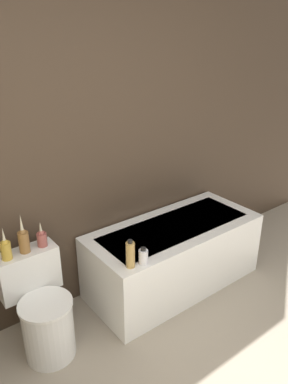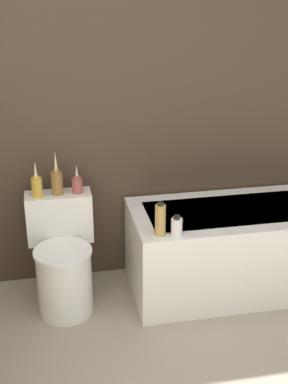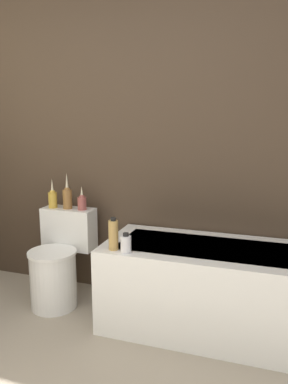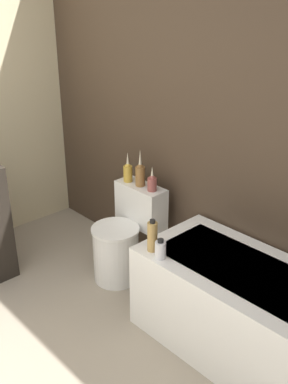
{
  "view_description": "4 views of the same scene",
  "coord_description": "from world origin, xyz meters",
  "px_view_note": "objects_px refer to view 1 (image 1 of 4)",
  "views": [
    {
      "loc": [
        -1.06,
        -0.3,
        2.08
      ],
      "look_at": [
        0.36,
        1.55,
        1.06
      ],
      "focal_mm": 35.0,
      "sensor_mm": 36.0,
      "label": 1
    },
    {
      "loc": [
        -0.45,
        -1.24,
        2.04
      ],
      "look_at": [
        0.1,
        1.6,
        0.8
      ],
      "focal_mm": 50.0,
      "sensor_mm": 36.0,
      "label": 2
    },
    {
      "loc": [
        1.08,
        -0.62,
        1.4
      ],
      "look_at": [
        0.34,
        1.59,
        0.93
      ],
      "focal_mm": 35.0,
      "sensor_mm": 36.0,
      "label": 3
    },
    {
      "loc": [
        1.86,
        -0.18,
        2.03
      ],
      "look_at": [
        0.12,
        1.45,
        0.95
      ],
      "focal_mm": 42.0,
      "sensor_mm": 36.0,
      "label": 4
    }
  ],
  "objects_px": {
    "shampoo_bottle_tall": "(130,254)",
    "vase_silver": "(24,240)",
    "vase_gold": "(6,249)",
    "shampoo_bottle_short": "(143,256)",
    "bathtub": "(174,255)",
    "toilet": "(42,310)",
    "vase_bronze": "(42,238)"
  },
  "relations": [
    {
      "from": "shampoo_bottle_tall",
      "to": "vase_silver",
      "type": "bearing_deg",
      "value": 143.35
    },
    {
      "from": "vase_gold",
      "to": "shampoo_bottle_short",
      "type": "bearing_deg",
      "value": -28.9
    },
    {
      "from": "shampoo_bottle_tall",
      "to": "vase_gold",
      "type": "bearing_deg",
      "value": 149.33
    },
    {
      "from": "bathtub",
      "to": "toilet",
      "type": "distance_m",
      "value": 1.19
    },
    {
      "from": "toilet",
      "to": "vase_gold",
      "type": "height_order",
      "value": "vase_gold"
    },
    {
      "from": "bathtub",
      "to": "vase_bronze",
      "type": "xyz_separation_m",
      "value": [
        -1.07,
        0.18,
        0.47
      ]
    },
    {
      "from": "shampoo_bottle_short",
      "to": "shampoo_bottle_tall",
      "type": "bearing_deg",
      "value": 166.12
    },
    {
      "from": "bathtub",
      "to": "vase_bronze",
      "type": "relative_size",
      "value": 8.1
    },
    {
      "from": "vase_gold",
      "to": "vase_silver",
      "type": "relative_size",
      "value": 0.82
    },
    {
      "from": "shampoo_bottle_short",
      "to": "bathtub",
      "type": "bearing_deg",
      "value": 26.67
    },
    {
      "from": "toilet",
      "to": "vase_bronze",
      "type": "height_order",
      "value": "vase_bronze"
    },
    {
      "from": "vase_silver",
      "to": "shampoo_bottle_short",
      "type": "relative_size",
      "value": 2.22
    },
    {
      "from": "vase_silver",
      "to": "shampoo_bottle_short",
      "type": "xyz_separation_m",
      "value": [
        0.66,
        -0.44,
        -0.16
      ]
    },
    {
      "from": "bathtub",
      "to": "toilet",
      "type": "xyz_separation_m",
      "value": [
        -1.19,
        0.01,
        0.03
      ]
    },
    {
      "from": "shampoo_bottle_tall",
      "to": "toilet",
      "type": "bearing_deg",
      "value": 156.06
    },
    {
      "from": "bathtub",
      "to": "vase_gold",
      "type": "bearing_deg",
      "value": 172.91
    },
    {
      "from": "vase_silver",
      "to": "shampoo_bottle_short",
      "type": "height_order",
      "value": "vase_silver"
    },
    {
      "from": "vase_bronze",
      "to": "shampoo_bottle_tall",
      "type": "height_order",
      "value": "vase_bronze"
    },
    {
      "from": "vase_silver",
      "to": "shampoo_bottle_short",
      "type": "distance_m",
      "value": 0.81
    },
    {
      "from": "shampoo_bottle_tall",
      "to": "shampoo_bottle_short",
      "type": "xyz_separation_m",
      "value": [
        0.09,
        -0.02,
        -0.04
      ]
    },
    {
      "from": "vase_gold",
      "to": "vase_bronze",
      "type": "relative_size",
      "value": 1.26
    },
    {
      "from": "vase_silver",
      "to": "shampoo_bottle_short",
      "type": "bearing_deg",
      "value": -33.98
    },
    {
      "from": "vase_gold",
      "to": "bathtub",
      "type": "bearing_deg",
      "value": -7.09
    },
    {
      "from": "toilet",
      "to": "shampoo_bottle_short",
      "type": "xyz_separation_m",
      "value": [
        0.66,
        -0.27,
        0.31
      ]
    },
    {
      "from": "shampoo_bottle_tall",
      "to": "shampoo_bottle_short",
      "type": "height_order",
      "value": "shampoo_bottle_tall"
    },
    {
      "from": "vase_silver",
      "to": "vase_bronze",
      "type": "distance_m",
      "value": 0.13
    },
    {
      "from": "vase_gold",
      "to": "shampoo_bottle_tall",
      "type": "xyz_separation_m",
      "value": [
        0.69,
        -0.41,
        -0.11
      ]
    },
    {
      "from": "vase_gold",
      "to": "shampoo_bottle_tall",
      "type": "relative_size",
      "value": 1.1
    },
    {
      "from": "shampoo_bottle_short",
      "to": "toilet",
      "type": "bearing_deg",
      "value": 157.4
    },
    {
      "from": "shampoo_bottle_tall",
      "to": "shampoo_bottle_short",
      "type": "relative_size",
      "value": 1.66
    },
    {
      "from": "vase_gold",
      "to": "vase_silver",
      "type": "xyz_separation_m",
      "value": [
        0.12,
        0.01,
        0.02
      ]
    },
    {
      "from": "vase_silver",
      "to": "vase_bronze",
      "type": "height_order",
      "value": "vase_silver"
    }
  ]
}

